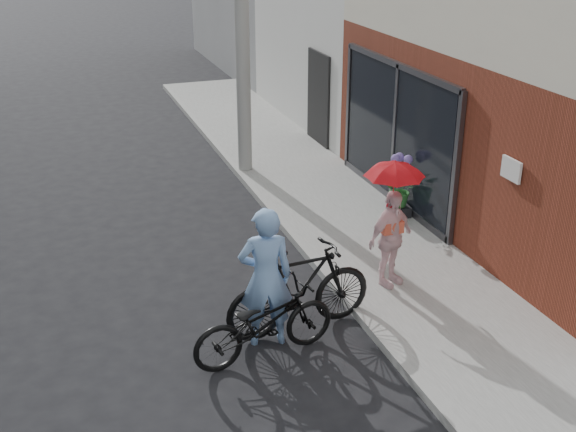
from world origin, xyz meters
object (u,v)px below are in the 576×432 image
bike_right (299,289)px  planter (399,210)px  kimono_woman (390,238)px  officer (266,277)px  bike_left (264,323)px

bike_right → planter: bearing=-51.8°
bike_right → kimono_woman: 1.66m
officer → kimono_woman: (2.04, 0.66, -0.09)m
kimono_woman → planter: 2.57m
bike_left → bike_right: size_ratio=0.92×
officer → kimono_woman: officer is taller
officer → bike_left: (-0.13, -0.31, -0.44)m
bike_left → kimono_woman: (2.17, 0.97, 0.34)m
officer → bike_right: (0.49, 0.12, -0.32)m
officer → planter: size_ratio=5.35×
officer → planter: 4.41m
kimono_woman → bike_right: bearing=177.4°
officer → bike_left: bearing=77.8°
bike_left → planter: bike_left is taller
officer → bike_left: 0.55m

